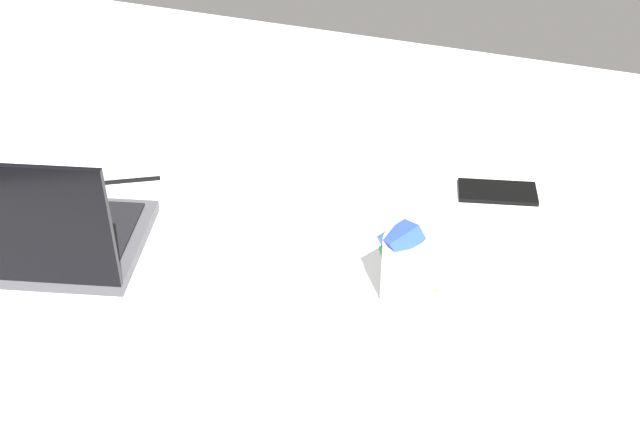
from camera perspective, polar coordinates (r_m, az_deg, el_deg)
name	(u,v)px	position (r cm, az deg, el deg)	size (l,w,h in cm)	color
bed_mattress	(163,206)	(165.71, -10.65, 0.48)	(180.00, 140.00, 18.00)	white
laptop	(33,235)	(141.18, -18.98, -1.40)	(37.49, 30.12, 23.00)	#4C4C51
snack_cup	(411,267)	(125.78, 6.21, -3.68)	(10.22, 9.24, 13.96)	silver
cell_phone	(497,192)	(153.76, 12.02, 1.45)	(6.80, 14.00, 0.80)	black
charger_cable	(113,182)	(157.83, -13.92, 2.09)	(17.00, 0.60, 0.60)	black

